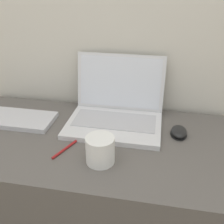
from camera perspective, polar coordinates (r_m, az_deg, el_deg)
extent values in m
cube|color=#5B5651|center=(1.24, -4.43, -19.60)|extent=(1.10, 0.56, 0.72)
cube|color=silver|center=(1.05, 0.38, -2.90)|extent=(0.38, 0.26, 0.02)
cube|color=#B7B7BC|center=(1.07, 0.56, -1.84)|extent=(0.33, 0.14, 0.00)
cube|color=silver|center=(1.13, 1.79, 6.52)|extent=(0.38, 0.06, 0.24)
cube|color=white|center=(1.13, 1.75, 6.46)|extent=(0.35, 0.05, 0.21)
cylinder|color=white|center=(0.86, -2.59, -8.23)|extent=(0.09, 0.09, 0.09)
cylinder|color=black|center=(0.83, -2.65, -5.89)|extent=(0.08, 0.08, 0.01)
ellipsoid|color=black|center=(1.04, 14.29, -4.70)|extent=(0.06, 0.09, 0.01)
ellipsoid|color=black|center=(1.04, 14.37, -4.14)|extent=(0.06, 0.09, 0.03)
cube|color=silver|center=(1.18, -21.16, -1.29)|extent=(0.37, 0.15, 0.02)
cylinder|color=#A51E1E|center=(0.95, -9.64, -7.54)|extent=(0.07, 0.14, 0.01)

